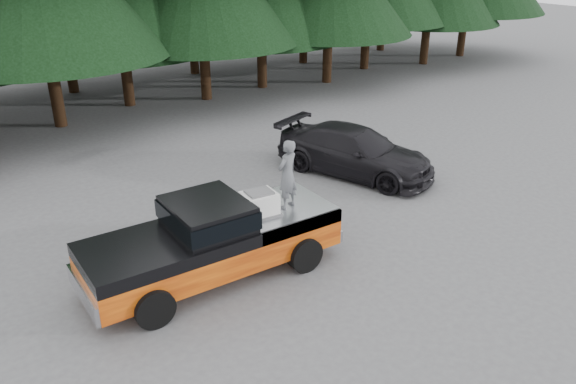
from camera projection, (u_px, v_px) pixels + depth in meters
ground at (266, 276)px, 13.00m from camera, size 120.00×120.00×0.00m
pickup_truck at (214, 250)px, 12.75m from camera, size 6.00×2.04×1.33m
truck_cab at (207, 214)px, 12.30m from camera, size 1.66×1.90×0.59m
air_compressor at (259, 204)px, 12.81m from camera, size 0.81×0.69×0.52m
man_on_bed at (287, 174)px, 12.95m from camera, size 0.70×0.58×1.66m
parked_car at (355, 151)px, 18.37m from camera, size 3.92×5.75×1.55m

